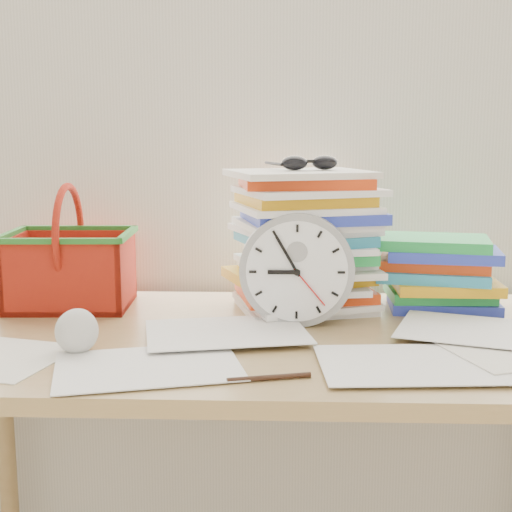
{
  "coord_description": "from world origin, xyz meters",
  "views": [
    {
      "loc": [
        0.03,
        0.28,
        1.13
      ],
      "look_at": [
        -0.02,
        1.6,
        0.9
      ],
      "focal_mm": 50.0,
      "sensor_mm": 36.0,
      "label": 1
    }
  ],
  "objects_px": {
    "desk": "(268,370)",
    "book_stack": "(436,273)",
    "paper_stack": "(305,241)",
    "basket": "(70,247)",
    "clock": "(297,269)"
  },
  "relations": [
    {
      "from": "paper_stack",
      "to": "clock",
      "type": "relative_size",
      "value": 1.35
    },
    {
      "from": "clock",
      "to": "book_stack",
      "type": "height_order",
      "value": "clock"
    },
    {
      "from": "desk",
      "to": "basket",
      "type": "height_order",
      "value": "basket"
    },
    {
      "from": "desk",
      "to": "clock",
      "type": "height_order",
      "value": "clock"
    },
    {
      "from": "clock",
      "to": "basket",
      "type": "relative_size",
      "value": 0.85
    },
    {
      "from": "desk",
      "to": "book_stack",
      "type": "height_order",
      "value": "book_stack"
    },
    {
      "from": "paper_stack",
      "to": "basket",
      "type": "relative_size",
      "value": 1.15
    },
    {
      "from": "desk",
      "to": "paper_stack",
      "type": "bearing_deg",
      "value": 68.48
    },
    {
      "from": "desk",
      "to": "book_stack",
      "type": "relative_size",
      "value": 5.27
    },
    {
      "from": "paper_stack",
      "to": "clock",
      "type": "bearing_deg",
      "value": -98.65
    },
    {
      "from": "paper_stack",
      "to": "book_stack",
      "type": "xyz_separation_m",
      "value": [
        0.29,
        0.01,
        -0.07
      ]
    },
    {
      "from": "clock",
      "to": "book_stack",
      "type": "xyz_separation_m",
      "value": [
        0.31,
        0.14,
        -0.03
      ]
    },
    {
      "from": "paper_stack",
      "to": "basket",
      "type": "bearing_deg",
      "value": 179.29
    },
    {
      "from": "book_stack",
      "to": "basket",
      "type": "relative_size",
      "value": 1.0
    },
    {
      "from": "desk",
      "to": "paper_stack",
      "type": "relative_size",
      "value": 4.59
    }
  ]
}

